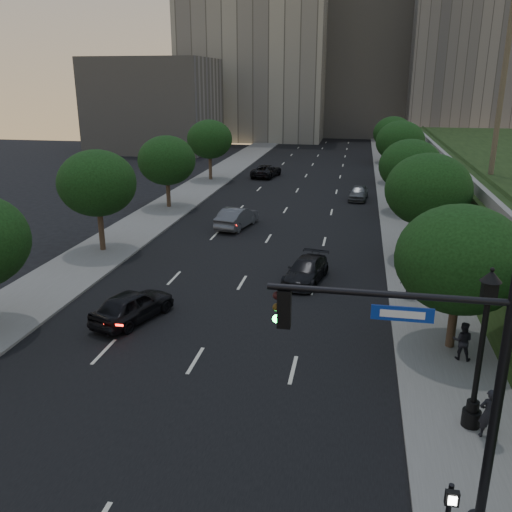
% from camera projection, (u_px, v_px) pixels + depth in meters
% --- Properties ---
extents(ground, '(160.00, 160.00, 0.00)m').
position_uv_depth(ground, '(150.00, 437.00, 17.35)').
color(ground, black).
rests_on(ground, ground).
extents(road_surface, '(16.00, 140.00, 0.02)m').
position_uv_depth(road_surface, '(282.00, 216.00, 45.35)').
color(road_surface, black).
rests_on(road_surface, ground).
extents(sidewalk_right, '(4.50, 140.00, 0.15)m').
position_uv_depth(sidewalk_right, '(408.00, 221.00, 43.51)').
color(sidewalk_right, slate).
rests_on(sidewalk_right, ground).
extents(sidewalk_left, '(4.50, 140.00, 0.15)m').
position_uv_depth(sidewalk_left, '(166.00, 210.00, 47.15)').
color(sidewalk_left, slate).
rests_on(sidewalk_left, ground).
extents(parapet_wall, '(0.35, 90.00, 0.70)m').
position_uv_depth(parapet_wall, '(461.00, 173.00, 39.74)').
color(parapet_wall, slate).
rests_on(parapet_wall, embankment).
extents(office_block_left, '(26.00, 20.00, 32.00)m').
position_uv_depth(office_block_left, '(256.00, 50.00, 100.74)').
color(office_block_left, gray).
rests_on(office_block_left, ground).
extents(office_block_mid, '(22.00, 18.00, 26.00)m').
position_uv_depth(office_block_mid, '(364.00, 68.00, 107.47)').
color(office_block_mid, gray).
rests_on(office_block_mid, ground).
extents(office_block_right, '(20.00, 22.00, 36.00)m').
position_uv_depth(office_block_right, '(468.00, 37.00, 97.12)').
color(office_block_right, slate).
rests_on(office_block_right, ground).
extents(office_block_filler, '(18.00, 16.00, 14.00)m').
position_uv_depth(office_block_filler, '(155.00, 105.00, 85.13)').
color(office_block_filler, gray).
rests_on(office_block_filler, ground).
extents(tree_right_a, '(5.20, 5.20, 6.24)m').
position_uv_depth(tree_right_a, '(460.00, 259.00, 21.74)').
color(tree_right_a, '#38281C').
rests_on(tree_right_a, ground).
extents(tree_right_b, '(5.20, 5.20, 6.74)m').
position_uv_depth(tree_right_b, '(428.00, 190.00, 32.79)').
color(tree_right_b, '#38281C').
rests_on(tree_right_b, ground).
extents(tree_right_c, '(5.20, 5.20, 6.24)m').
position_uv_depth(tree_right_c, '(410.00, 166.00, 45.08)').
color(tree_right_c, '#38281C').
rests_on(tree_right_c, ground).
extents(tree_right_d, '(5.20, 5.20, 6.74)m').
position_uv_depth(tree_right_d, '(400.00, 142.00, 58.00)').
color(tree_right_d, '#38281C').
rests_on(tree_right_d, ground).
extents(tree_right_e, '(5.20, 5.20, 6.24)m').
position_uv_depth(tree_right_e, '(393.00, 133.00, 72.15)').
color(tree_right_e, '#38281C').
rests_on(tree_right_e, ground).
extents(tree_left_b, '(5.00, 5.00, 6.71)m').
position_uv_depth(tree_left_b, '(97.00, 183.00, 34.55)').
color(tree_left_b, '#38281C').
rests_on(tree_left_b, ground).
extents(tree_left_c, '(5.00, 5.00, 6.34)m').
position_uv_depth(tree_left_c, '(167.00, 160.00, 46.80)').
color(tree_left_c, '#38281C').
rests_on(tree_left_c, ground).
extents(tree_left_d, '(5.00, 5.00, 6.71)m').
position_uv_depth(tree_left_d, '(210.00, 139.00, 59.76)').
color(tree_left_d, '#38281C').
rests_on(tree_left_d, ground).
extents(traffic_signal_mast, '(5.68, 0.56, 7.00)m').
position_uv_depth(traffic_signal_mast, '(447.00, 403.00, 12.72)').
color(traffic_signal_mast, black).
rests_on(traffic_signal_mast, ground).
extents(street_lamp, '(0.64, 0.64, 5.62)m').
position_uv_depth(street_lamp, '(480.00, 357.00, 16.91)').
color(street_lamp, black).
rests_on(street_lamp, ground).
extents(sedan_near_left, '(3.18, 4.83, 1.53)m').
position_uv_depth(sedan_near_left, '(133.00, 305.00, 25.48)').
color(sedan_near_left, black).
rests_on(sedan_near_left, ground).
extents(sedan_mid_left, '(2.62, 5.09, 1.60)m').
position_uv_depth(sedan_mid_left, '(237.00, 217.00, 41.54)').
color(sedan_mid_left, '#4F5156').
rests_on(sedan_mid_left, ground).
extents(sedan_far_left, '(3.25, 5.53, 1.44)m').
position_uv_depth(sedan_far_left, '(266.00, 171.00, 63.08)').
color(sedan_far_left, black).
rests_on(sedan_far_left, ground).
extents(sedan_near_right, '(2.62, 4.76, 1.31)m').
position_uv_depth(sedan_near_right, '(306.00, 271.00, 30.44)').
color(sedan_near_right, black).
rests_on(sedan_near_right, ground).
extents(sedan_far_right, '(2.00, 4.21, 1.39)m').
position_uv_depth(sedan_far_right, '(358.00, 193.00, 51.14)').
color(sedan_far_right, '#54585C').
rests_on(sedan_far_right, ground).
extents(pedestrian_a, '(0.66, 0.48, 1.67)m').
position_uv_depth(pedestrian_a, '(489.00, 413.00, 16.88)').
color(pedestrian_a, black).
rests_on(pedestrian_a, sidewalk_right).
extents(pedestrian_b, '(0.89, 0.76, 1.61)m').
position_uv_depth(pedestrian_b, '(463.00, 341.00, 21.64)').
color(pedestrian_b, black).
rests_on(pedestrian_b, sidewalk_right).
extents(pedestrian_c, '(1.02, 0.51, 1.68)m').
position_uv_depth(pedestrian_c, '(410.00, 283.00, 27.63)').
color(pedestrian_c, black).
rests_on(pedestrian_c, sidewalk_right).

